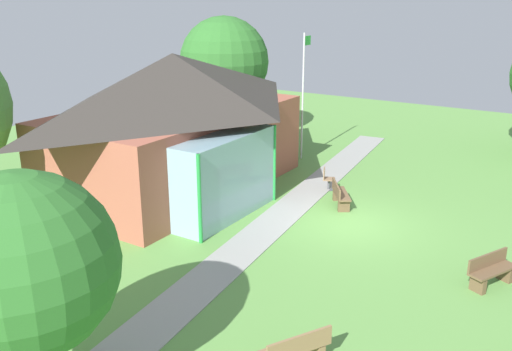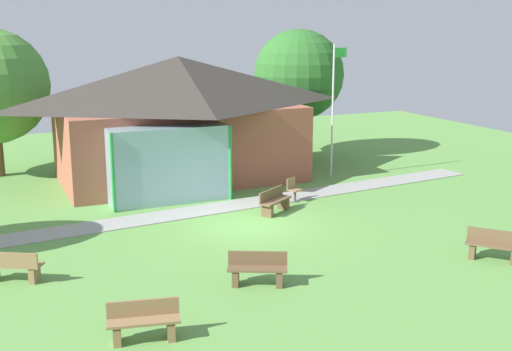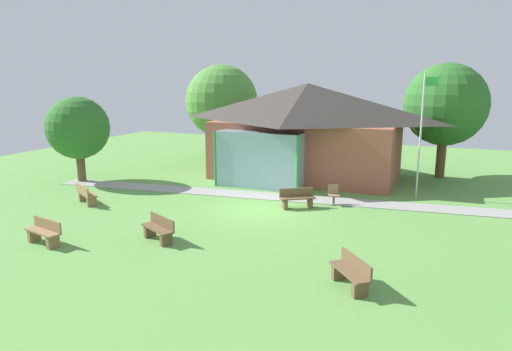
{
  "view_description": "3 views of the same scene",
  "coord_description": "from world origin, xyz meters",
  "px_view_note": "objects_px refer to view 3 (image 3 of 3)",
  "views": [
    {
      "loc": [
        -15.77,
        -6.43,
        7.2
      ],
      "look_at": [
        -0.96,
        2.96,
        1.42
      ],
      "focal_mm": 38.59,
      "sensor_mm": 36.0,
      "label": 1
    },
    {
      "loc": [
        -7.92,
        -18.71,
        6.39
      ],
      "look_at": [
        0.81,
        1.24,
        1.31
      ],
      "focal_mm": 45.26,
      "sensor_mm": 36.0,
      "label": 2
    },
    {
      "loc": [
        6.96,
        -17.1,
        5.46
      ],
      "look_at": [
        -0.7,
        1.25,
        1.17
      ],
      "focal_mm": 31.96,
      "sensor_mm": 36.0,
      "label": 3
    }
  ],
  "objects_px": {
    "tree_behind_pavilion_right": "(445,105)",
    "tree_behind_pavilion_left": "(222,101)",
    "bench_rear_near_path": "(297,199)",
    "tree_west_hedge": "(78,128)",
    "pavilion": "(305,129)",
    "flagpole": "(422,130)",
    "bench_front_right": "(351,273)",
    "bench_front_center": "(159,229)",
    "patio_chair_lawn_spare": "(334,195)",
    "bench_mid_left": "(86,195)",
    "bench_front_left": "(44,233)"
  },
  "relations": [
    {
      "from": "flagpole",
      "to": "tree_behind_pavilion_left",
      "type": "height_order",
      "value": "tree_behind_pavilion_left"
    },
    {
      "from": "tree_west_hedge",
      "to": "tree_behind_pavilion_left",
      "type": "height_order",
      "value": "tree_behind_pavilion_left"
    },
    {
      "from": "flagpole",
      "to": "bench_front_right",
      "type": "distance_m",
      "value": 11.03
    },
    {
      "from": "bench_rear_near_path",
      "to": "bench_front_center",
      "type": "bearing_deg",
      "value": 27.06
    },
    {
      "from": "bench_front_right",
      "to": "tree_west_hedge",
      "type": "distance_m",
      "value": 17.52
    },
    {
      "from": "tree_behind_pavilion_left",
      "to": "pavilion",
      "type": "bearing_deg",
      "value": -28.86
    },
    {
      "from": "bench_rear_near_path",
      "to": "tree_behind_pavilion_right",
      "type": "distance_m",
      "value": 11.06
    },
    {
      "from": "pavilion",
      "to": "bench_front_right",
      "type": "height_order",
      "value": "pavilion"
    },
    {
      "from": "pavilion",
      "to": "tree_behind_pavilion_right",
      "type": "xyz_separation_m",
      "value": [
        7.03,
        2.81,
        1.32
      ]
    },
    {
      "from": "bench_front_center",
      "to": "tree_behind_pavilion_left",
      "type": "height_order",
      "value": "tree_behind_pavilion_left"
    },
    {
      "from": "pavilion",
      "to": "tree_west_hedge",
      "type": "relative_size",
      "value": 2.38
    },
    {
      "from": "bench_rear_near_path",
      "to": "tree_west_hedge",
      "type": "distance_m",
      "value": 12.47
    },
    {
      "from": "tree_behind_pavilion_left",
      "to": "tree_west_hedge",
      "type": "bearing_deg",
      "value": -110.9
    },
    {
      "from": "pavilion",
      "to": "patio_chair_lawn_spare",
      "type": "xyz_separation_m",
      "value": [
        2.85,
        -4.98,
        -2.27
      ]
    },
    {
      "from": "pavilion",
      "to": "bench_mid_left",
      "type": "relative_size",
      "value": 7.03
    },
    {
      "from": "tree_west_hedge",
      "to": "tree_behind_pavilion_left",
      "type": "relative_size",
      "value": 0.71
    },
    {
      "from": "bench_front_right",
      "to": "tree_behind_pavilion_right",
      "type": "distance_m",
      "value": 16.1
    },
    {
      "from": "flagpole",
      "to": "bench_front_center",
      "type": "distance_m",
      "value": 12.64
    },
    {
      "from": "pavilion",
      "to": "tree_behind_pavilion_left",
      "type": "distance_m",
      "value": 8.13
    },
    {
      "from": "tree_behind_pavilion_right",
      "to": "tree_behind_pavilion_left",
      "type": "xyz_separation_m",
      "value": [
        -14.07,
        1.07,
        -0.14
      ]
    },
    {
      "from": "bench_front_center",
      "to": "tree_behind_pavilion_left",
      "type": "bearing_deg",
      "value": -44.91
    },
    {
      "from": "bench_rear_near_path",
      "to": "tree_behind_pavilion_left",
      "type": "bearing_deg",
      "value": -83.22
    },
    {
      "from": "bench_front_center",
      "to": "bench_mid_left",
      "type": "xyz_separation_m",
      "value": [
        -5.65,
        2.68,
        0.0
      ]
    },
    {
      "from": "bench_front_right",
      "to": "tree_behind_pavilion_left",
      "type": "bearing_deg",
      "value": -4.44
    },
    {
      "from": "pavilion",
      "to": "flagpole",
      "type": "bearing_deg",
      "value": -19.08
    },
    {
      "from": "flagpole",
      "to": "bench_front_right",
      "type": "xyz_separation_m",
      "value": [
        -1.0,
        -10.64,
        -2.71
      ]
    },
    {
      "from": "tree_behind_pavilion_right",
      "to": "patio_chair_lawn_spare",
      "type": "bearing_deg",
      "value": -118.22
    },
    {
      "from": "patio_chair_lawn_spare",
      "to": "tree_west_hedge",
      "type": "relative_size",
      "value": 0.19
    },
    {
      "from": "flagpole",
      "to": "bench_mid_left",
      "type": "xyz_separation_m",
      "value": [
        -13.38,
        -6.94,
        -2.71
      ]
    },
    {
      "from": "tree_behind_pavilion_left",
      "to": "bench_front_right",
      "type": "bearing_deg",
      "value": -53.81
    },
    {
      "from": "patio_chair_lawn_spare",
      "to": "bench_rear_near_path",
      "type": "bearing_deg",
      "value": 18.14
    },
    {
      "from": "pavilion",
      "to": "tree_behind_pavilion_left",
      "type": "bearing_deg",
      "value": 151.14
    },
    {
      "from": "bench_mid_left",
      "to": "flagpole",
      "type": "bearing_deg",
      "value": 56.7
    },
    {
      "from": "flagpole",
      "to": "patio_chair_lawn_spare",
      "type": "height_order",
      "value": "flagpole"
    },
    {
      "from": "bench_front_left",
      "to": "bench_front_center",
      "type": "distance_m",
      "value": 3.77
    },
    {
      "from": "patio_chair_lawn_spare",
      "to": "pavilion",
      "type": "bearing_deg",
      "value": -82.41
    },
    {
      "from": "flagpole",
      "to": "bench_rear_near_path",
      "type": "height_order",
      "value": "flagpole"
    },
    {
      "from": "flagpole",
      "to": "bench_front_left",
      "type": "distance_m",
      "value": 16.1
    },
    {
      "from": "patio_chair_lawn_spare",
      "to": "tree_behind_pavilion_left",
      "type": "bearing_deg",
      "value": -64.03
    },
    {
      "from": "bench_front_center",
      "to": "bench_front_right",
      "type": "relative_size",
      "value": 1.08
    },
    {
      "from": "bench_rear_near_path",
      "to": "bench_front_right",
      "type": "bearing_deg",
      "value": 84.47
    },
    {
      "from": "bench_mid_left",
      "to": "bench_front_right",
      "type": "bearing_deg",
      "value": 12.63
    },
    {
      "from": "pavilion",
      "to": "tree_west_hedge",
      "type": "height_order",
      "value": "pavilion"
    },
    {
      "from": "patio_chair_lawn_spare",
      "to": "tree_behind_pavilion_left",
      "type": "height_order",
      "value": "tree_behind_pavilion_left"
    },
    {
      "from": "bench_front_left",
      "to": "bench_mid_left",
      "type": "bearing_deg",
      "value": -50.6
    },
    {
      "from": "bench_mid_left",
      "to": "tree_behind_pavilion_left",
      "type": "height_order",
      "value": "tree_behind_pavilion_left"
    },
    {
      "from": "bench_front_right",
      "to": "patio_chair_lawn_spare",
      "type": "height_order",
      "value": "patio_chair_lawn_spare"
    },
    {
      "from": "flagpole",
      "to": "bench_mid_left",
      "type": "bearing_deg",
      "value": -152.59
    },
    {
      "from": "bench_front_center",
      "to": "bench_front_left",
      "type": "bearing_deg",
      "value": 53.42
    },
    {
      "from": "tree_behind_pavilion_right",
      "to": "tree_behind_pavilion_left",
      "type": "distance_m",
      "value": 14.11
    }
  ]
}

